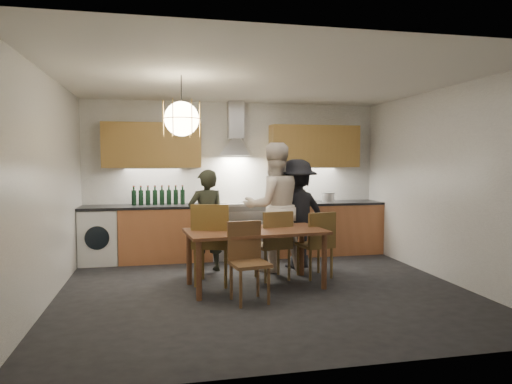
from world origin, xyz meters
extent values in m
plane|color=black|center=(0.00, 0.00, 0.00)|extent=(5.00, 5.00, 0.00)
cube|color=white|center=(0.00, 2.25, 1.30)|extent=(5.00, 0.02, 2.60)
cube|color=white|center=(0.00, -2.25, 1.30)|extent=(5.00, 0.02, 2.60)
cube|color=white|center=(-2.50, 0.00, 1.30)|extent=(0.02, 4.50, 2.60)
cube|color=white|center=(2.50, 0.00, 1.30)|extent=(0.02, 4.50, 2.60)
cube|color=silver|center=(0.00, 0.00, 2.60)|extent=(5.00, 4.50, 0.02)
cube|color=#D38351|center=(-1.18, 1.95, 0.43)|extent=(1.45, 0.60, 0.86)
cube|color=#D38351|center=(1.48, 1.95, 0.43)|extent=(2.05, 0.60, 0.86)
cube|color=white|center=(-2.20, 1.95, 0.42)|extent=(0.58, 0.58, 0.85)
cube|color=black|center=(-1.48, 1.95, 0.88)|extent=(2.05, 0.62, 0.04)
cube|color=black|center=(1.48, 1.95, 0.88)|extent=(2.05, 0.62, 0.04)
cube|color=silver|center=(0.00, 1.95, 0.40)|extent=(0.90, 0.60, 0.80)
cube|color=black|center=(0.00, 1.66, 0.38)|extent=(0.78, 0.02, 0.42)
cube|color=slate|center=(0.00, 1.95, 0.84)|extent=(0.90, 0.60, 0.08)
cube|color=silver|center=(0.00, 1.69, 0.90)|extent=(0.90, 0.08, 0.04)
cube|color=tan|center=(-1.38, 2.08, 1.86)|extent=(1.55, 0.35, 0.72)
cube|color=tan|center=(1.38, 2.08, 1.86)|extent=(1.55, 0.35, 0.72)
cube|color=silver|center=(0.00, 2.12, 2.29)|extent=(0.26, 0.22, 0.62)
cylinder|color=black|center=(-1.00, -0.10, 2.35)|extent=(0.01, 0.01, 0.50)
sphere|color=#FFE0A5|center=(-1.00, -0.10, 2.10)|extent=(0.40, 0.40, 0.40)
torus|color=gold|center=(-1.00, -0.10, 2.10)|extent=(0.43, 0.43, 0.01)
cube|color=brown|center=(-0.07, 0.14, 0.72)|extent=(1.82, 1.03, 0.04)
cylinder|color=brown|center=(-0.83, -0.29, 0.35)|extent=(0.07, 0.07, 0.70)
cylinder|color=brown|center=(-0.90, 0.42, 0.35)|extent=(0.07, 0.07, 0.70)
cylinder|color=brown|center=(0.75, -0.14, 0.35)|extent=(0.07, 0.07, 0.70)
cylinder|color=brown|center=(0.68, 0.57, 0.35)|extent=(0.07, 0.07, 0.70)
cube|color=brown|center=(-0.58, 0.39, 0.52)|extent=(0.61, 0.61, 0.05)
cube|color=brown|center=(-0.65, 0.19, 0.80)|extent=(0.47, 0.20, 0.53)
cylinder|color=brown|center=(-0.33, 0.52, 0.25)|extent=(0.04, 0.04, 0.49)
cylinder|color=brown|center=(-0.46, 0.15, 0.25)|extent=(0.04, 0.04, 0.49)
cylinder|color=brown|center=(-0.70, 0.64, 0.25)|extent=(0.04, 0.04, 0.49)
cylinder|color=brown|center=(-0.83, 0.27, 0.25)|extent=(0.04, 0.04, 0.49)
cube|color=brown|center=(0.23, 0.47, 0.46)|extent=(0.49, 0.49, 0.04)
cube|color=brown|center=(0.26, 0.28, 0.71)|extent=(0.43, 0.11, 0.47)
cylinder|color=brown|center=(0.37, 0.67, 0.22)|extent=(0.04, 0.04, 0.44)
cylinder|color=brown|center=(0.43, 0.33, 0.22)|extent=(0.04, 0.04, 0.44)
cylinder|color=brown|center=(0.03, 0.61, 0.22)|extent=(0.04, 0.04, 0.44)
cylinder|color=brown|center=(0.09, 0.27, 0.22)|extent=(0.04, 0.04, 0.44)
cube|color=brown|center=(0.83, 0.45, 0.44)|extent=(0.49, 0.49, 0.04)
cube|color=brown|center=(0.87, 0.27, 0.69)|extent=(0.41, 0.13, 0.45)
cylinder|color=brown|center=(0.96, 0.65, 0.21)|extent=(0.04, 0.04, 0.42)
cylinder|color=brown|center=(1.03, 0.33, 0.21)|extent=(0.04, 0.04, 0.42)
cylinder|color=brown|center=(0.63, 0.58, 0.21)|extent=(0.04, 0.04, 0.42)
cylinder|color=brown|center=(0.70, 0.25, 0.21)|extent=(0.04, 0.04, 0.42)
cube|color=brown|center=(-0.27, -0.47, 0.44)|extent=(0.47, 0.47, 0.04)
cube|color=brown|center=(-0.30, -0.29, 0.69)|extent=(0.41, 0.10, 0.45)
cylinder|color=brown|center=(-0.41, -0.67, 0.21)|extent=(0.04, 0.04, 0.42)
cylinder|color=brown|center=(-0.46, -0.34, 0.21)|extent=(0.04, 0.04, 0.42)
cylinder|color=brown|center=(-0.08, -0.61, 0.21)|extent=(0.04, 0.04, 0.42)
cylinder|color=brown|center=(-0.13, -0.28, 0.21)|extent=(0.04, 0.04, 0.42)
imported|color=black|center=(-0.61, 1.07, 0.74)|extent=(0.61, 0.47, 1.49)
imported|color=silver|center=(0.37, 0.95, 0.94)|extent=(0.99, 0.81, 1.88)
imported|color=black|center=(0.76, 1.08, 0.82)|extent=(1.20, 0.92, 1.64)
imported|color=silver|center=(1.07, 1.94, 0.94)|extent=(0.44, 0.44, 0.08)
cylinder|color=silver|center=(1.59, 1.94, 0.98)|extent=(0.24, 0.24, 0.15)
camera|label=1|loc=(-1.25, -5.49, 1.62)|focal=32.00mm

